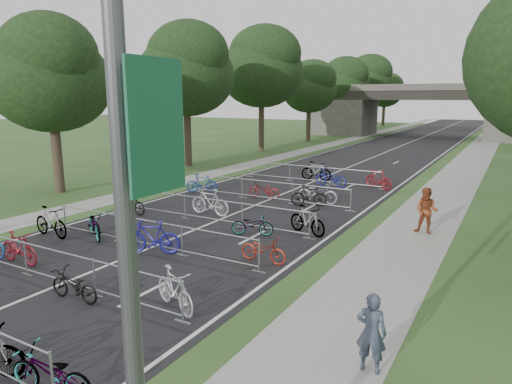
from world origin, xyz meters
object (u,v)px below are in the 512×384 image
at_px(overpass_bridge, 425,111).
at_px(pedestrian_a, 371,333).
at_px(pedestrian_b, 426,211).
at_px(lamppost, 128,229).

bearing_deg(overpass_bridge, pedestrian_a, -80.96).
relative_size(overpass_bridge, pedestrian_a, 18.51).
distance_m(overpass_bridge, pedestrian_b, 47.88).
height_order(lamppost, pedestrian_b, lamppost).
distance_m(pedestrian_a, pedestrian_b, 10.48).
relative_size(lamppost, pedestrian_b, 4.35).
distance_m(lamppost, pedestrian_b, 16.28).
relative_size(overpass_bridge, lamppost, 3.78).
bearing_deg(pedestrian_b, pedestrian_a, -80.20).
xyz_separation_m(overpass_bridge, pedestrian_a, (9.15, -57.51, -2.70)).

